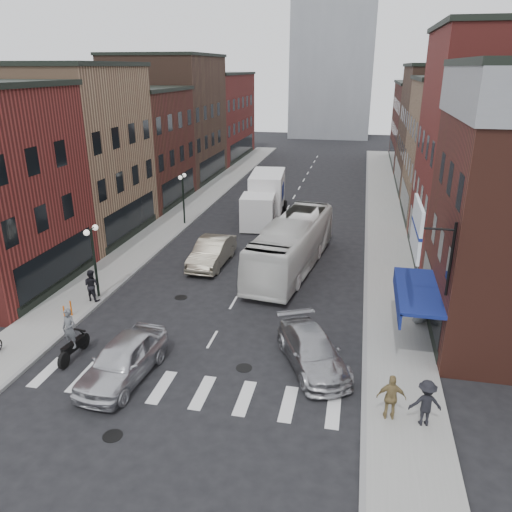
{
  "coord_description": "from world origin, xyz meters",
  "views": [
    {
      "loc": [
        6.24,
        -18.59,
        11.96
      ],
      "look_at": [
        1.0,
        6.21,
        2.33
      ],
      "focal_mm": 35.0,
      "sensor_mm": 36.0,
      "label": 1
    }
  ],
  "objects_px": {
    "motorcycle_rider": "(71,336)",
    "transit_bus": "(292,245)",
    "ped_left_solo": "(92,285)",
    "ped_right_c": "(421,305)",
    "streetlamp_near": "(93,249)",
    "bike_rack": "(68,311)",
    "ped_right_b": "(391,397)",
    "sedan_left_near": "(123,360)",
    "streetlamp_far": "(183,189)",
    "curb_car": "(312,351)",
    "sedan_left_far": "(212,252)",
    "billboard_sign": "(419,230)",
    "ped_right_a": "(426,403)",
    "box_truck": "(265,198)"
  },
  "relations": [
    {
      "from": "box_truck",
      "to": "ped_right_a",
      "type": "bearing_deg",
      "value": -71.88
    },
    {
      "from": "streetlamp_far",
      "to": "curb_car",
      "type": "xyz_separation_m",
      "value": [
        12.2,
        -18.24,
        -2.17
      ]
    },
    {
      "from": "billboard_sign",
      "to": "sedan_left_far",
      "type": "distance_m",
      "value": 15.75
    },
    {
      "from": "box_truck",
      "to": "sedan_left_far",
      "type": "distance_m",
      "value": 10.86
    },
    {
      "from": "bike_rack",
      "to": "box_truck",
      "type": "distance_m",
      "value": 20.55
    },
    {
      "from": "transit_bus",
      "to": "curb_car",
      "type": "height_order",
      "value": "transit_bus"
    },
    {
      "from": "ped_right_b",
      "to": "curb_car",
      "type": "bearing_deg",
      "value": -46.64
    },
    {
      "from": "curb_car",
      "to": "ped_right_c",
      "type": "relative_size",
      "value": 2.65
    },
    {
      "from": "transit_bus",
      "to": "ped_right_c",
      "type": "bearing_deg",
      "value": -31.92
    },
    {
      "from": "transit_bus",
      "to": "sedan_left_far",
      "type": "height_order",
      "value": "transit_bus"
    },
    {
      "from": "billboard_sign",
      "to": "transit_bus",
      "type": "height_order",
      "value": "billboard_sign"
    },
    {
      "from": "streetlamp_near",
      "to": "transit_bus",
      "type": "distance_m",
      "value": 11.79
    },
    {
      "from": "streetlamp_near",
      "to": "sedan_left_far",
      "type": "distance_m",
      "value": 7.97
    },
    {
      "from": "ped_right_a",
      "to": "sedan_left_near",
      "type": "bearing_deg",
      "value": -11.7
    },
    {
      "from": "streetlamp_far",
      "to": "ped_right_a",
      "type": "height_order",
      "value": "streetlamp_far"
    },
    {
      "from": "ped_right_c",
      "to": "curb_car",
      "type": "bearing_deg",
      "value": 19.65
    },
    {
      "from": "billboard_sign",
      "to": "ped_right_c",
      "type": "relative_size",
      "value": 1.92
    },
    {
      "from": "sedan_left_near",
      "to": "ped_right_b",
      "type": "relative_size",
      "value": 2.86
    },
    {
      "from": "transit_bus",
      "to": "billboard_sign",
      "type": "bearing_deg",
      "value": -50.19
    },
    {
      "from": "streetlamp_near",
      "to": "curb_car",
      "type": "distance_m",
      "value": 13.1
    },
    {
      "from": "ped_right_c",
      "to": "box_truck",
      "type": "bearing_deg",
      "value": -80.93
    },
    {
      "from": "streetlamp_near",
      "to": "streetlamp_far",
      "type": "relative_size",
      "value": 1.0
    },
    {
      "from": "curb_car",
      "to": "ped_right_a",
      "type": "height_order",
      "value": "ped_right_a"
    },
    {
      "from": "streetlamp_far",
      "to": "ped_right_a",
      "type": "bearing_deg",
      "value": -52.32
    },
    {
      "from": "streetlamp_far",
      "to": "sedan_left_near",
      "type": "xyz_separation_m",
      "value": [
        4.77,
        -20.69,
        -2.06
      ]
    },
    {
      "from": "streetlamp_far",
      "to": "sedan_left_near",
      "type": "distance_m",
      "value": 21.33
    },
    {
      "from": "motorcycle_rider",
      "to": "transit_bus",
      "type": "relative_size",
      "value": 0.21
    },
    {
      "from": "motorcycle_rider",
      "to": "curb_car",
      "type": "bearing_deg",
      "value": 16.32
    },
    {
      "from": "ped_left_solo",
      "to": "ped_right_c",
      "type": "relative_size",
      "value": 0.91
    },
    {
      "from": "ped_left_solo",
      "to": "ped_right_b",
      "type": "xyz_separation_m",
      "value": [
        15.31,
        -6.66,
        0.0
      ]
    },
    {
      "from": "ped_right_a",
      "to": "streetlamp_far",
      "type": "bearing_deg",
      "value": -61.05
    },
    {
      "from": "streetlamp_near",
      "to": "curb_car",
      "type": "height_order",
      "value": "streetlamp_near"
    },
    {
      "from": "ped_right_b",
      "to": "ped_right_a",
      "type": "bearing_deg",
      "value": 173.74
    },
    {
      "from": "box_truck",
      "to": "transit_bus",
      "type": "xyz_separation_m",
      "value": [
        3.73,
        -10.36,
        -0.23
      ]
    },
    {
      "from": "sedan_left_near",
      "to": "ped_left_solo",
      "type": "bearing_deg",
      "value": 132.65
    },
    {
      "from": "streetlamp_far",
      "to": "curb_car",
      "type": "distance_m",
      "value": 22.05
    },
    {
      "from": "sedan_left_near",
      "to": "sedan_left_far",
      "type": "distance_m",
      "value": 12.8
    },
    {
      "from": "ped_right_b",
      "to": "ped_right_c",
      "type": "distance_m",
      "value": 7.87
    },
    {
      "from": "billboard_sign",
      "to": "streetlamp_far",
      "type": "xyz_separation_m",
      "value": [
        -15.99,
        17.5,
        -3.22
      ]
    },
    {
      "from": "streetlamp_near",
      "to": "transit_bus",
      "type": "relative_size",
      "value": 0.36
    },
    {
      "from": "ped_right_b",
      "to": "ped_right_c",
      "type": "height_order",
      "value": "ped_right_c"
    },
    {
      "from": "streetlamp_far",
      "to": "ped_right_a",
      "type": "relative_size",
      "value": 2.34
    },
    {
      "from": "curb_car",
      "to": "ped_right_b",
      "type": "bearing_deg",
      "value": -69.5
    },
    {
      "from": "bike_rack",
      "to": "ped_right_b",
      "type": "bearing_deg",
      "value": -16.27
    },
    {
      "from": "streetlamp_near",
      "to": "sedan_left_far",
      "type": "relative_size",
      "value": 0.79
    },
    {
      "from": "bike_rack",
      "to": "curb_car",
      "type": "bearing_deg",
      "value": -7.07
    },
    {
      "from": "transit_bus",
      "to": "ped_right_b",
      "type": "bearing_deg",
      "value": -60.17
    },
    {
      "from": "billboard_sign",
      "to": "transit_bus",
      "type": "bearing_deg",
      "value": 121.93
    },
    {
      "from": "streetlamp_near",
      "to": "ped_right_c",
      "type": "height_order",
      "value": "streetlamp_near"
    },
    {
      "from": "curb_car",
      "to": "bike_rack",
      "type": "bearing_deg",
      "value": 147.43
    }
  ]
}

